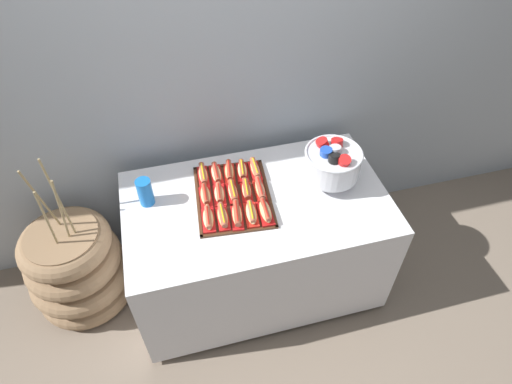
{
  "coord_description": "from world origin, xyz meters",
  "views": [
    {
      "loc": [
        -0.41,
        -1.56,
        2.51
      ],
      "look_at": [
        -0.01,
        -0.02,
        0.87
      ],
      "focal_mm": 30.41,
      "sensor_mm": 36.0,
      "label": 1
    }
  ],
  "objects_px": {
    "hot_dog_1": "(223,217)",
    "punch_bowl": "(332,162)",
    "hot_dog_13": "(242,171)",
    "cup_stack": "(145,192)",
    "hot_dog_3": "(251,213)",
    "hot_dog_4": "(265,212)",
    "hot_dog_10": "(203,175)",
    "buffet_table": "(256,242)",
    "hot_dog_0": "(208,219)",
    "hot_dog_6": "(219,194)",
    "hot_dog_2": "(237,215)",
    "serving_tray": "(233,196)",
    "hot_dog_9": "(260,189)",
    "floor_vase": "(77,267)",
    "hot_dog_7": "(233,192)",
    "hot_dog_12": "(229,172)",
    "hot_dog_8": "(247,191)",
    "hot_dog_11": "(216,174)",
    "hot_dog_5": "(206,196)",
    "hot_dog_14": "(255,169)"
  },
  "relations": [
    {
      "from": "hot_dog_10",
      "to": "hot_dog_14",
      "type": "relative_size",
      "value": 1.06
    },
    {
      "from": "hot_dog_10",
      "to": "cup_stack",
      "type": "height_order",
      "value": "cup_stack"
    },
    {
      "from": "buffet_table",
      "to": "hot_dog_5",
      "type": "height_order",
      "value": "hot_dog_5"
    },
    {
      "from": "punch_bowl",
      "to": "floor_vase",
      "type": "bearing_deg",
      "value": 175.12
    },
    {
      "from": "hot_dog_10",
      "to": "hot_dog_3",
      "type": "bearing_deg",
      "value": -60.95
    },
    {
      "from": "hot_dog_6",
      "to": "punch_bowl",
      "type": "bearing_deg",
      "value": -2.64
    },
    {
      "from": "hot_dog_4",
      "to": "hot_dog_5",
      "type": "xyz_separation_m",
      "value": [
        -0.28,
        0.19,
        0.0
      ]
    },
    {
      "from": "hot_dog_6",
      "to": "hot_dog_1",
      "type": "bearing_deg",
      "value": -95.24
    },
    {
      "from": "hot_dog_8",
      "to": "hot_dog_12",
      "type": "bearing_deg",
      "value": 109.21
    },
    {
      "from": "hot_dog_1",
      "to": "punch_bowl",
      "type": "xyz_separation_m",
      "value": [
        0.65,
        0.14,
        0.12
      ]
    },
    {
      "from": "serving_tray",
      "to": "hot_dog_10",
      "type": "relative_size",
      "value": 3.19
    },
    {
      "from": "hot_dog_13",
      "to": "cup_stack",
      "type": "distance_m",
      "value": 0.56
    },
    {
      "from": "hot_dog_1",
      "to": "hot_dog_4",
      "type": "xyz_separation_m",
      "value": [
        0.22,
        -0.02,
        0.0
      ]
    },
    {
      "from": "hot_dog_3",
      "to": "hot_dog_13",
      "type": "height_order",
      "value": "hot_dog_13"
    },
    {
      "from": "hot_dog_3",
      "to": "hot_dog_13",
      "type": "relative_size",
      "value": 1.05
    },
    {
      "from": "floor_vase",
      "to": "hot_dog_2",
      "type": "relative_size",
      "value": 6.04
    },
    {
      "from": "hot_dog_3",
      "to": "cup_stack",
      "type": "xyz_separation_m",
      "value": [
        -0.52,
        0.25,
        0.05
      ]
    },
    {
      "from": "serving_tray",
      "to": "hot_dog_8",
      "type": "relative_size",
      "value": 3.49
    },
    {
      "from": "hot_dog_7",
      "to": "hot_dog_12",
      "type": "relative_size",
      "value": 1.01
    },
    {
      "from": "hot_dog_0",
      "to": "hot_dog_13",
      "type": "xyz_separation_m",
      "value": [
        0.25,
        0.31,
        0.0
      ]
    },
    {
      "from": "hot_dog_2",
      "to": "hot_dog_12",
      "type": "relative_size",
      "value": 1.09
    },
    {
      "from": "punch_bowl",
      "to": "cup_stack",
      "type": "xyz_separation_m",
      "value": [
        -1.02,
        0.1,
        -0.07
      ]
    },
    {
      "from": "hot_dog_0",
      "to": "cup_stack",
      "type": "height_order",
      "value": "cup_stack"
    },
    {
      "from": "hot_dog_4",
      "to": "serving_tray",
      "type": "bearing_deg",
      "value": 127.04
    },
    {
      "from": "hot_dog_9",
      "to": "punch_bowl",
      "type": "distance_m",
      "value": 0.42
    },
    {
      "from": "cup_stack",
      "to": "hot_dog_2",
      "type": "bearing_deg",
      "value": -28.68
    },
    {
      "from": "hot_dog_7",
      "to": "hot_dog_0",
      "type": "bearing_deg",
      "value": -137.51
    },
    {
      "from": "punch_bowl",
      "to": "hot_dog_1",
      "type": "bearing_deg",
      "value": -168.19
    },
    {
      "from": "hot_dog_2",
      "to": "cup_stack",
      "type": "height_order",
      "value": "cup_stack"
    },
    {
      "from": "hot_dog_8",
      "to": "punch_bowl",
      "type": "relative_size",
      "value": 0.51
    },
    {
      "from": "hot_dog_3",
      "to": "hot_dog_4",
      "type": "bearing_deg",
      "value": -5.24
    },
    {
      "from": "buffet_table",
      "to": "hot_dog_4",
      "type": "height_order",
      "value": "hot_dog_4"
    },
    {
      "from": "hot_dog_6",
      "to": "hot_dog_12",
      "type": "bearing_deg",
      "value": 60.32
    },
    {
      "from": "hot_dog_2",
      "to": "hot_dog_6",
      "type": "distance_m",
      "value": 0.18
    },
    {
      "from": "hot_dog_4",
      "to": "hot_dog_0",
      "type": "bearing_deg",
      "value": 174.76
    },
    {
      "from": "hot_dog_9",
      "to": "hot_dog_2",
      "type": "bearing_deg",
      "value": -137.51
    },
    {
      "from": "buffet_table",
      "to": "hot_dog_2",
      "type": "distance_m",
      "value": 0.44
    },
    {
      "from": "hot_dog_12",
      "to": "cup_stack",
      "type": "xyz_separation_m",
      "value": [
        -0.48,
        -0.09,
        0.04
      ]
    },
    {
      "from": "hot_dog_10",
      "to": "hot_dog_11",
      "type": "relative_size",
      "value": 1.0
    },
    {
      "from": "buffet_table",
      "to": "hot_dog_9",
      "type": "height_order",
      "value": "hot_dog_9"
    },
    {
      "from": "hot_dog_10",
      "to": "hot_dog_0",
      "type": "bearing_deg",
      "value": -95.24
    },
    {
      "from": "hot_dog_1",
      "to": "hot_dog_9",
      "type": "distance_m",
      "value": 0.28
    },
    {
      "from": "hot_dog_2",
      "to": "hot_dog_7",
      "type": "bearing_deg",
      "value": 84.76
    },
    {
      "from": "buffet_table",
      "to": "hot_dog_0",
      "type": "relative_size",
      "value": 8.54
    },
    {
      "from": "hot_dog_3",
      "to": "hot_dog_12",
      "type": "relative_size",
      "value": 1.01
    },
    {
      "from": "hot_dog_3",
      "to": "hot_dog_10",
      "type": "bearing_deg",
      "value": 119.05
    },
    {
      "from": "punch_bowl",
      "to": "hot_dog_4",
      "type": "bearing_deg",
      "value": -159.76
    },
    {
      "from": "hot_dog_1",
      "to": "hot_dog_11",
      "type": "height_order",
      "value": "hot_dog_1"
    },
    {
      "from": "hot_dog_2",
      "to": "hot_dog_6",
      "type": "relative_size",
      "value": 1.16
    },
    {
      "from": "hot_dog_2",
      "to": "hot_dog_9",
      "type": "height_order",
      "value": "hot_dog_2"
    }
  ]
}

